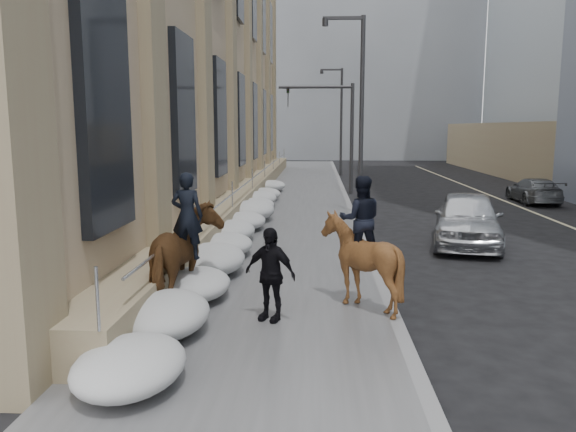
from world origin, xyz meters
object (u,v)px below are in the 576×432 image
at_px(pedestrian, 270,274).
at_px(car_silver, 467,218).
at_px(mounted_horse_left, 186,254).
at_px(mounted_horse_right, 360,254).
at_px(car_grey, 534,190).

xyz_separation_m(pedestrian, car_silver, (5.53, 7.57, -0.15)).
height_order(mounted_horse_left, pedestrian, mounted_horse_left).
distance_m(mounted_horse_right, car_silver, 7.72).
xyz_separation_m(pedestrian, car_grey, (11.37, 17.80, -0.38)).
xyz_separation_m(mounted_horse_left, pedestrian, (1.72, -0.72, -0.19)).
height_order(mounted_horse_right, pedestrian, mounted_horse_right).
bearing_deg(mounted_horse_left, mounted_horse_right, -173.81).
bearing_deg(pedestrian, car_grey, 81.90).
relative_size(mounted_horse_right, car_grey, 0.62).
xyz_separation_m(mounted_horse_left, car_silver, (7.25, 6.85, -0.35)).
distance_m(pedestrian, car_silver, 9.38).
height_order(mounted_horse_left, mounted_horse_right, mounted_horse_left).
bearing_deg(mounted_horse_right, mounted_horse_left, 1.07).
relative_size(pedestrian, car_grey, 0.41).
height_order(mounted_horse_right, car_silver, mounted_horse_right).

